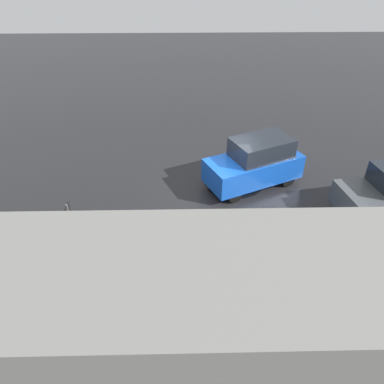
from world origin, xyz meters
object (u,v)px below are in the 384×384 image
at_px(pedestrian, 91,228).
at_px(sign_post, 71,227).
at_px(fire_hydrant, 115,236).
at_px(moving_hatchback, 255,163).

relative_size(pedestrian, sign_post, 0.51).
distance_m(pedestrian, sign_post, 1.38).
height_order(fire_hydrant, sign_post, sign_post).
relative_size(moving_hatchback, pedestrian, 3.49).
xyz_separation_m(fire_hydrant, pedestrian, (0.77, -0.11, 0.28)).
height_order(pedestrian, sign_post, sign_post).
height_order(moving_hatchback, fire_hydrant, moving_hatchback).
xyz_separation_m(fire_hydrant, sign_post, (1.01, 0.92, 1.18)).
relative_size(fire_hydrant, sign_post, 0.33).
distance_m(fire_hydrant, sign_post, 1.80).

